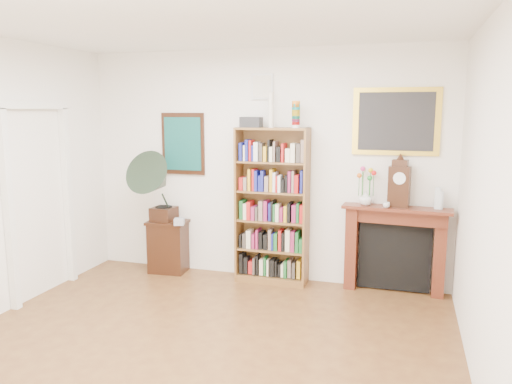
% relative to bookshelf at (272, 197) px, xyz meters
% --- Properties ---
extents(room, '(4.51, 5.01, 2.81)m').
position_rel_bookshelf_xyz_m(room, '(-0.17, -2.33, 0.35)').
color(room, '#57311A').
rests_on(room, ground).
extents(door_casing, '(0.08, 1.02, 2.17)m').
position_rel_bookshelf_xyz_m(door_casing, '(-2.37, -1.13, 0.21)').
color(door_casing, white).
rests_on(door_casing, left_wall).
extents(teal_poster, '(0.58, 0.04, 0.78)m').
position_rel_bookshelf_xyz_m(teal_poster, '(-1.22, 0.15, 0.60)').
color(teal_poster, black).
rests_on(teal_poster, back_wall).
extents(small_picture, '(0.26, 0.04, 0.30)m').
position_rel_bookshelf_xyz_m(small_picture, '(-0.17, 0.15, 1.30)').
color(small_picture, white).
rests_on(small_picture, back_wall).
extents(gilt_painting, '(0.95, 0.04, 0.75)m').
position_rel_bookshelf_xyz_m(gilt_painting, '(1.38, 0.15, 0.90)').
color(gilt_painting, gold).
rests_on(gilt_painting, back_wall).
extents(bookshelf, '(0.86, 0.31, 2.16)m').
position_rel_bookshelf_xyz_m(bookshelf, '(0.00, 0.00, 0.00)').
color(bookshelf, brown).
rests_on(bookshelf, floor).
extents(side_cabinet, '(0.52, 0.40, 0.67)m').
position_rel_bookshelf_xyz_m(side_cabinet, '(-1.38, -0.02, -0.71)').
color(side_cabinet, black).
rests_on(side_cabinet, floor).
extents(fireplace, '(1.21, 0.37, 1.01)m').
position_rel_bookshelf_xyz_m(fireplace, '(1.44, 0.08, -0.46)').
color(fireplace, '#491B11').
rests_on(fireplace, floor).
extents(gramophone, '(0.60, 0.73, 0.92)m').
position_rel_bookshelf_xyz_m(gramophone, '(-1.43, -0.16, 0.14)').
color(gramophone, black).
rests_on(gramophone, side_cabinet).
extents(cd_stack, '(0.15, 0.15, 0.08)m').
position_rel_bookshelf_xyz_m(cd_stack, '(-1.14, -0.18, -0.33)').
color(cd_stack, silver).
rests_on(cd_stack, side_cabinet).
extents(mantel_clock, '(0.25, 0.16, 0.53)m').
position_rel_bookshelf_xyz_m(mantel_clock, '(1.45, 0.03, 0.22)').
color(mantel_clock, black).
rests_on(mantel_clock, fireplace).
extents(flower_vase, '(0.19, 0.19, 0.16)m').
position_rel_bookshelf_xyz_m(flower_vase, '(1.09, 0.05, 0.04)').
color(flower_vase, silver).
rests_on(flower_vase, fireplace).
extents(teacup, '(0.09, 0.09, 0.06)m').
position_rel_bookshelf_xyz_m(teacup, '(1.33, -0.05, -0.01)').
color(teacup, silver).
rests_on(teacup, fireplace).
extents(bottle_left, '(0.07, 0.07, 0.24)m').
position_rel_bookshelf_xyz_m(bottle_left, '(1.86, 0.05, 0.08)').
color(bottle_left, silver).
rests_on(bottle_left, fireplace).
extents(bottle_right, '(0.06, 0.06, 0.20)m').
position_rel_bookshelf_xyz_m(bottle_right, '(1.89, 0.04, 0.06)').
color(bottle_right, silver).
rests_on(bottle_right, fireplace).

